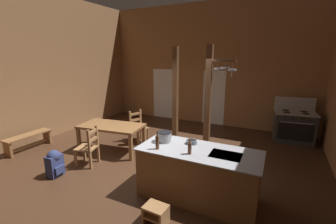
% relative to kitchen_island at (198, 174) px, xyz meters
% --- Properties ---
extents(ground_plane, '(8.61, 9.28, 0.10)m').
position_rel_kitchen_island_xyz_m(ground_plane, '(-1.48, 0.49, -0.52)').
color(ground_plane, '#422819').
extents(wall_back, '(8.61, 0.14, 4.48)m').
position_rel_kitchen_island_xyz_m(wall_back, '(-1.48, 4.80, 1.77)').
color(wall_back, '#93663F').
rests_on(wall_back, ground_plane).
extents(wall_left, '(0.14, 9.28, 4.48)m').
position_rel_kitchen_island_xyz_m(wall_left, '(-5.45, 0.49, 1.77)').
color(wall_left, '#93663F').
rests_on(wall_left, ground_plane).
extents(glazed_door_back_left, '(1.00, 0.01, 2.05)m').
position_rel_kitchen_island_xyz_m(glazed_door_back_left, '(-3.23, 4.72, 0.56)').
color(glazed_door_back_left, white).
rests_on(glazed_door_back_left, ground_plane).
extents(glazed_panel_back_right, '(0.84, 0.01, 2.05)m').
position_rel_kitchen_island_xyz_m(glazed_panel_back_right, '(-1.09, 4.72, 0.56)').
color(glazed_panel_back_right, white).
rests_on(glazed_panel_back_right, ground_plane).
extents(kitchen_island, '(2.18, 1.00, 0.94)m').
position_rel_kitchen_island_xyz_m(kitchen_island, '(0.00, 0.00, 0.00)').
color(kitchen_island, brown).
rests_on(kitchen_island, ground_plane).
extents(stove_range, '(1.22, 0.92, 1.32)m').
position_rel_kitchen_island_xyz_m(stove_range, '(1.63, 4.03, 0.01)').
color(stove_range, '#303030').
rests_on(stove_range, ground_plane).
extents(support_post_with_pot_rack, '(0.70, 0.21, 2.83)m').
position_rel_kitchen_island_xyz_m(support_post_with_pot_rack, '(-0.34, 1.68, 1.06)').
color(support_post_with_pot_rack, brown).
rests_on(support_post_with_pot_rack, ground_plane).
extents(support_post_center, '(0.14, 0.14, 2.83)m').
position_rel_kitchen_island_xyz_m(support_post_center, '(-1.54, 2.27, 0.95)').
color(support_post_center, brown).
rests_on(support_post_center, ground_plane).
extents(step_stool, '(0.37, 0.29, 0.30)m').
position_rel_kitchen_island_xyz_m(step_stool, '(-0.34, -0.95, -0.29)').
color(step_stool, '#9E7044').
rests_on(step_stool, ground_plane).
extents(dining_table, '(1.81, 1.13, 0.74)m').
position_rel_kitchen_island_xyz_m(dining_table, '(-2.84, 0.95, 0.18)').
color(dining_table, brown).
rests_on(dining_table, ground_plane).
extents(ladderback_chair_near_window, '(0.55, 0.55, 0.95)m').
position_rel_kitchen_island_xyz_m(ladderback_chair_near_window, '(-2.77, 0.03, -0.02)').
color(ladderback_chair_near_window, '#9E7044').
rests_on(ladderback_chair_near_window, ground_plane).
extents(ladderback_chair_by_post, '(0.57, 0.57, 0.95)m').
position_rel_kitchen_island_xyz_m(ladderback_chair_by_post, '(-2.61, 1.88, -0.02)').
color(ladderback_chair_by_post, '#9E7044').
rests_on(ladderback_chair_by_post, ground_plane).
extents(bench_along_left_wall, '(0.38, 1.25, 0.44)m').
position_rel_kitchen_island_xyz_m(bench_along_left_wall, '(-4.98, -0.07, -0.17)').
color(bench_along_left_wall, brown).
rests_on(bench_along_left_wall, ground_plane).
extents(backpack, '(0.32, 0.33, 0.60)m').
position_rel_kitchen_island_xyz_m(backpack, '(-3.03, -0.70, -0.15)').
color(backpack, navy).
rests_on(backpack, ground_plane).
extents(stockpot_on_counter, '(0.35, 0.28, 0.20)m').
position_rel_kitchen_island_xyz_m(stockpot_on_counter, '(-0.74, 0.08, 0.57)').
color(stockpot_on_counter, '#A8AAB2').
rests_on(stockpot_on_counter, kitchen_island).
extents(mixing_bowl_on_counter, '(0.20, 0.20, 0.07)m').
position_rel_kitchen_island_xyz_m(mixing_bowl_on_counter, '(-0.23, 0.23, 0.51)').
color(mixing_bowl_on_counter, slate).
rests_on(mixing_bowl_on_counter, kitchen_island).
extents(bottle_tall_on_counter, '(0.07, 0.07, 0.27)m').
position_rel_kitchen_island_xyz_m(bottle_tall_on_counter, '(-0.09, -0.23, 0.57)').
color(bottle_tall_on_counter, '#56331E').
rests_on(bottle_tall_on_counter, kitchen_island).
extents(bottle_short_on_counter, '(0.07, 0.07, 0.33)m').
position_rel_kitchen_island_xyz_m(bottle_short_on_counter, '(-0.68, -0.30, 0.60)').
color(bottle_short_on_counter, '#56331E').
rests_on(bottle_short_on_counter, kitchen_island).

